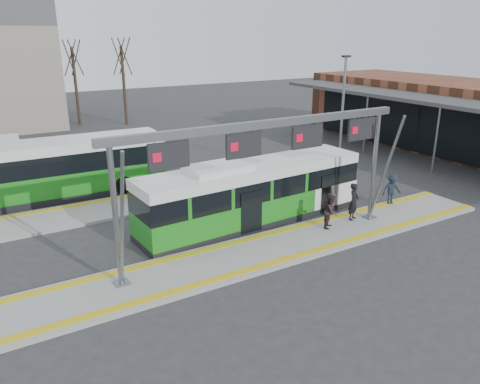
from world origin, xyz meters
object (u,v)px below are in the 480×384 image
object	(u,v)px
gantry	(270,147)
passenger_c	(392,189)
passenger_b	(331,211)
passenger_a	(354,202)
hero_bus	(253,194)

from	to	relation	value
gantry	passenger_c	world-z (taller)	gantry
gantry	passenger_b	distance (m)	4.82
passenger_a	passenger_b	distance (m)	1.58
passenger_a	passenger_c	size ratio (longest dim) A/B	1.12
gantry	passenger_a	distance (m)	5.99
passenger_b	passenger_a	bearing A→B (deg)	-27.42
gantry	passenger_c	size ratio (longest dim) A/B	8.25
hero_bus	passenger_a	size ratio (longest dim) A/B	6.42
gantry	hero_bus	xyz separation A→B (m)	(0.97, 2.73, -2.89)
hero_bus	passenger_c	bearing A→B (deg)	-17.85
gantry	passenger_c	bearing A→B (deg)	5.92
passenger_b	passenger_c	size ratio (longest dim) A/B	0.98
gantry	passenger_a	xyz separation A→B (m)	(5.01, 0.30, -3.27)
passenger_a	passenger_b	bearing A→B (deg)	161.25
passenger_b	passenger_c	world-z (taller)	passenger_c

